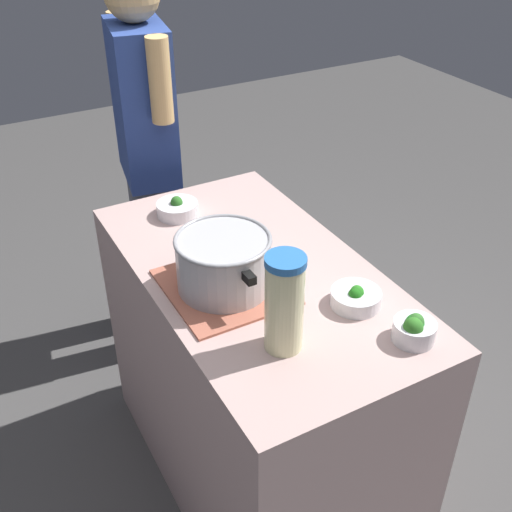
# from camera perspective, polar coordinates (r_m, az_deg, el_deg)

# --- Properties ---
(ground_plane) EXTENTS (8.00, 8.00, 0.00)m
(ground_plane) POSITION_cam_1_polar(r_m,az_deg,el_deg) (2.48, 0.00, -18.80)
(ground_plane) COLOR #4B4948
(counter_slab) EXTENTS (1.17, 0.63, 0.91)m
(counter_slab) POSITION_cam_1_polar(r_m,az_deg,el_deg) (2.14, 0.00, -11.34)
(counter_slab) COLOR #BF9E98
(counter_slab) RESTS_ON ground_plane
(dish_cloth) EXTENTS (0.35, 0.32, 0.01)m
(dish_cloth) POSITION_cam_1_polar(r_m,az_deg,el_deg) (1.78, -2.88, -2.80)
(dish_cloth) COLOR #B4634D
(dish_cloth) RESTS_ON counter_slab
(cooking_pot) EXTENTS (0.34, 0.27, 0.16)m
(cooking_pot) POSITION_cam_1_polar(r_m,az_deg,el_deg) (1.73, -2.96, -0.49)
(cooking_pot) COLOR #B7B7BC
(cooking_pot) RESTS_ON dish_cloth
(lemonade_pitcher) EXTENTS (0.10, 0.10, 0.26)m
(lemonade_pitcher) POSITION_cam_1_polar(r_m,az_deg,el_deg) (1.51, 2.58, -4.31)
(lemonade_pitcher) COLOR beige
(lemonade_pitcher) RESTS_ON counter_slab
(broccoli_bowl_front) EXTENTS (0.14, 0.14, 0.07)m
(broccoli_bowl_front) POSITION_cam_1_polar(r_m,az_deg,el_deg) (2.13, -7.15, 4.32)
(broccoli_bowl_front) COLOR silver
(broccoli_bowl_front) RESTS_ON counter_slab
(broccoli_bowl_center) EXTENTS (0.14, 0.14, 0.06)m
(broccoli_bowl_center) POSITION_cam_1_polar(r_m,az_deg,el_deg) (1.72, 9.03, -3.75)
(broccoli_bowl_center) COLOR silver
(broccoli_bowl_center) RESTS_ON counter_slab
(broccoli_bowl_back) EXTENTS (0.11, 0.11, 0.08)m
(broccoli_bowl_back) POSITION_cam_1_polar(r_m,az_deg,el_deg) (1.63, 14.13, -6.43)
(broccoli_bowl_back) COLOR silver
(broccoli_bowl_back) RESTS_ON counter_slab
(person_cook) EXTENTS (0.50, 0.26, 1.62)m
(person_cook) POSITION_cam_1_polar(r_m,az_deg,el_deg) (2.61, -9.72, 8.81)
(person_cook) COLOR slate
(person_cook) RESTS_ON ground_plane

